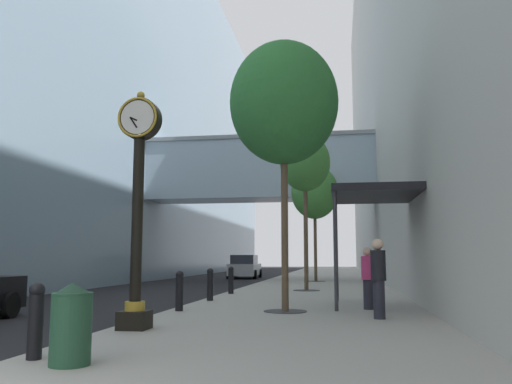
# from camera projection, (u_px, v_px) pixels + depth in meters

# --- Properties ---
(ground_plane) EXTENTS (110.00, 110.00, 0.00)m
(ground_plane) POSITION_uv_depth(u_px,v_px,m) (263.00, 283.00, 30.87)
(ground_plane) COLOR black
(ground_plane) RESTS_ON ground
(sidewalk_right) EXTENTS (6.70, 80.00, 0.14)m
(sidewalk_right) POSITION_uv_depth(u_px,v_px,m) (322.00, 280.00, 33.30)
(sidewalk_right) COLOR #9E998E
(sidewalk_right) RESTS_ON ground
(building_block_left) EXTENTS (23.52, 80.00, 28.02)m
(building_block_left) POSITION_uv_depth(u_px,v_px,m) (104.00, 82.00, 37.39)
(building_block_left) COLOR #849EB2
(building_block_left) RESTS_ON ground
(building_block_right) EXTENTS (9.00, 80.00, 31.98)m
(building_block_right) POSITION_uv_depth(u_px,v_px,m) (440.00, 33.00, 34.04)
(building_block_right) COLOR #B7B2A8
(building_block_right) RESTS_ON ground
(street_clock) EXTENTS (0.84, 0.55, 4.71)m
(street_clock) POSITION_uv_depth(u_px,v_px,m) (138.00, 195.00, 10.35)
(street_clock) COLOR black
(street_clock) RESTS_ON sidewalk_right
(bollard_nearest) EXTENTS (0.21, 0.21, 1.03)m
(bollard_nearest) POSITION_uv_depth(u_px,v_px,m) (36.00, 319.00, 7.15)
(bollard_nearest) COLOR black
(bollard_nearest) RESTS_ON sidewalk_right
(bollard_third) EXTENTS (0.21, 0.21, 1.03)m
(bollard_third) POSITION_uv_depth(u_px,v_px,m) (179.00, 290.00, 13.54)
(bollard_third) COLOR black
(bollard_third) RESTS_ON sidewalk_right
(bollard_fourth) EXTENTS (0.21, 0.21, 1.03)m
(bollard_fourth) POSITION_uv_depth(u_px,v_px,m) (210.00, 284.00, 16.74)
(bollard_fourth) COLOR black
(bollard_fourth) RESTS_ON sidewalk_right
(bollard_fifth) EXTENTS (0.21, 0.21, 1.03)m
(bollard_fifth) POSITION_uv_depth(u_px,v_px,m) (231.00, 279.00, 19.94)
(bollard_fifth) COLOR black
(bollard_fifth) RESTS_ON sidewalk_right
(street_tree_near) EXTENTS (2.89, 2.89, 7.14)m
(street_tree_near) POSITION_uv_depth(u_px,v_px,m) (284.00, 103.00, 13.99)
(street_tree_near) COLOR #333335
(street_tree_near) RESTS_ON sidewalk_right
(street_tree_mid_near) EXTENTS (2.15, 2.15, 6.64)m
(street_tree_mid_near) POSITION_uv_depth(u_px,v_px,m) (305.00, 164.00, 22.41)
(street_tree_mid_near) COLOR #333335
(street_tree_mid_near) RESTS_ON sidewalk_right
(street_tree_mid_far) EXTENTS (2.75, 2.75, 6.76)m
(street_tree_mid_far) POSITION_uv_depth(u_px,v_px,m) (315.00, 193.00, 30.82)
(street_tree_mid_far) COLOR #333335
(street_tree_mid_far) RESTS_ON sidewalk_right
(trash_bin) EXTENTS (0.53, 0.53, 1.05)m
(trash_bin) POSITION_uv_depth(u_px,v_px,m) (71.00, 322.00, 6.75)
(trash_bin) COLOR #234C33
(trash_bin) RESTS_ON sidewalk_right
(pedestrian_walking) EXTENTS (0.45, 0.45, 1.64)m
(pedestrian_walking) POSITION_uv_depth(u_px,v_px,m) (368.00, 276.00, 13.98)
(pedestrian_walking) COLOR #23232D
(pedestrian_walking) RESTS_ON sidewalk_right
(pedestrian_by_clock) EXTENTS (0.42, 0.42, 1.79)m
(pedestrian_by_clock) POSITION_uv_depth(u_px,v_px,m) (378.00, 276.00, 11.83)
(pedestrian_by_clock) COLOR #23232D
(pedestrian_by_clock) RESTS_ON sidewalk_right
(storefront_awning) EXTENTS (2.40, 3.60, 3.30)m
(storefront_awning) POSITION_uv_depth(u_px,v_px,m) (372.00, 196.00, 15.24)
(storefront_awning) COLOR black
(storefront_awning) RESTS_ON sidewalk_right
(car_white_near) EXTENTS (2.20, 4.39, 1.68)m
(car_white_near) POSITION_uv_depth(u_px,v_px,m) (245.00, 267.00, 38.14)
(car_white_near) COLOR silver
(car_white_near) RESTS_ON ground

